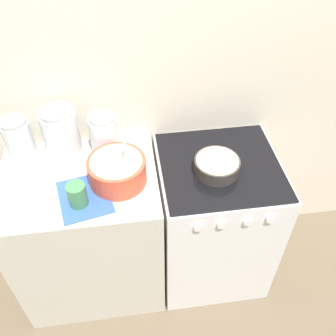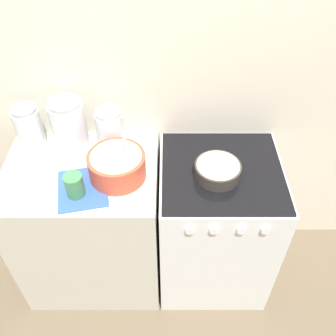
# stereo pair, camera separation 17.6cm
# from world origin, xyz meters

# --- Properties ---
(ground_plane) EXTENTS (12.00, 12.00, 0.00)m
(ground_plane) POSITION_xyz_m (0.00, 0.00, 0.00)
(ground_plane) COLOR brown
(wall_back) EXTENTS (4.52, 0.05, 2.40)m
(wall_back) POSITION_xyz_m (0.00, 0.61, 1.20)
(wall_back) COLOR beige
(wall_back) RESTS_ON ground_plane
(countertop_cabinet) EXTENTS (0.76, 0.59, 0.88)m
(countertop_cabinet) POSITION_xyz_m (-0.38, 0.29, 0.44)
(countertop_cabinet) COLOR beige
(countertop_cabinet) RESTS_ON ground_plane
(stove) EXTENTS (0.61, 0.60, 0.88)m
(stove) POSITION_xyz_m (0.32, 0.29, 0.44)
(stove) COLOR silver
(stove) RESTS_ON ground_plane
(mixing_bowl) EXTENTS (0.27, 0.27, 0.26)m
(mixing_bowl) POSITION_xyz_m (-0.18, 0.26, 0.96)
(mixing_bowl) COLOR #D84C33
(mixing_bowl) RESTS_ON countertop_cabinet
(baking_pan) EXTENTS (0.22, 0.22, 0.07)m
(baking_pan) POSITION_xyz_m (0.29, 0.26, 0.92)
(baking_pan) COLOR #38332D
(baking_pan) RESTS_ON stove
(storage_jar_left) EXTENTS (0.14, 0.14, 0.23)m
(storage_jar_left) POSITION_xyz_m (-0.64, 0.48, 0.98)
(storage_jar_left) COLOR silver
(storage_jar_left) RESTS_ON countertop_cabinet
(storage_jar_middle) EXTENTS (0.17, 0.17, 0.27)m
(storage_jar_middle) POSITION_xyz_m (-0.44, 0.48, 1.00)
(storage_jar_middle) COLOR silver
(storage_jar_middle) RESTS_ON countertop_cabinet
(storage_jar_right) EXTENTS (0.14, 0.14, 0.22)m
(storage_jar_right) POSITION_xyz_m (-0.23, 0.48, 0.98)
(storage_jar_right) COLOR silver
(storage_jar_right) RESTS_ON countertop_cabinet
(tin_can) EXTENTS (0.08, 0.08, 0.12)m
(tin_can) POSITION_xyz_m (-0.36, 0.13, 0.94)
(tin_can) COLOR #3F7F4C
(tin_can) RESTS_ON countertop_cabinet
(recipe_page) EXTENTS (0.27, 0.31, 0.01)m
(recipe_page) POSITION_xyz_m (-0.34, 0.17, 0.89)
(recipe_page) COLOR #3359B2
(recipe_page) RESTS_ON countertop_cabinet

